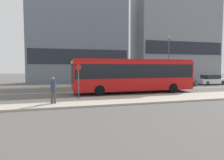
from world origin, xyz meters
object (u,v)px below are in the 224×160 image
Objects in this scene: pedestrian_near_stop at (53,88)px; bus_stop_sign at (78,78)px; parked_car_0 at (181,81)px; city_bus at (134,74)px; parked_car_1 at (211,80)px; street_lamp at (169,55)px.

bus_stop_sign is at bearing 53.63° from pedestrian_near_stop.
parked_car_0 is 1.47× the size of bus_stop_sign.
city_bus reaches higher than parked_car_0.
pedestrian_near_stop reaches higher than parked_car_1.
city_bus is 3.04× the size of parked_car_0.
street_lamp is (15.95, 11.87, 3.19)m from pedestrian_near_stop.
pedestrian_near_stop is at bearing -155.22° from parked_car_1.
bus_stop_sign is at bearing -143.72° from street_lamp.
pedestrian_near_stop is 20.14m from street_lamp.
parked_car_0 is 0.94× the size of parked_car_1.
street_lamp reaches higher than pedestrian_near_stop.
parked_car_0 is 5.21m from parked_car_1.
street_lamp reaches higher than city_bus.
street_lamp is at bearing 36.28° from bus_stop_sign.
parked_car_0 is 0.58× the size of street_lamp.
bus_stop_sign is (1.86, 1.53, 0.56)m from pedestrian_near_stop.
pedestrian_near_stop is at bearing -140.56° from bus_stop_sign.
bus_stop_sign reaches higher than pedestrian_near_stop.
pedestrian_near_stop is at bearing -149.60° from city_bus.
pedestrian_near_stop is (-16.73, -9.93, 0.48)m from parked_car_0.
pedestrian_near_stop is 0.66× the size of bus_stop_sign.
parked_car_0 is (9.07, 5.26, -1.24)m from city_bus.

